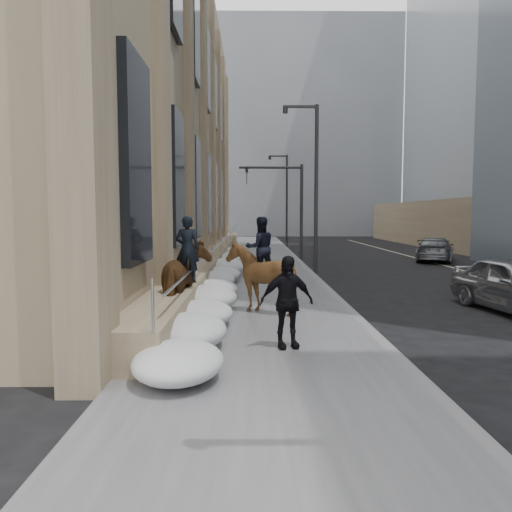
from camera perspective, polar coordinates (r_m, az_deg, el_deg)
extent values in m
plane|color=black|center=(10.40, 0.59, -10.99)|extent=(140.00, 140.00, 0.00)
cube|color=#555558|center=(20.20, 0.05, -3.10)|extent=(5.00, 80.00, 0.12)
cube|color=slate|center=(20.39, 7.44, -3.06)|extent=(0.24, 80.00, 0.12)
cube|color=#8E7E5D|center=(31.06, -10.37, 16.16)|extent=(5.00, 44.00, 18.00)
cube|color=#806852|center=(30.17, -4.41, 0.24)|extent=(1.10, 44.00, 0.90)
cylinder|color=silver|center=(30.09, -3.56, 1.95)|extent=(0.06, 42.00, 0.06)
cube|color=#806852|center=(20.86, -8.27, 19.37)|extent=(0.70, 1.20, 16.20)
cube|color=black|center=(23.18, -6.77, 7.65)|extent=(0.20, 2.20, 4.50)
cube|color=slate|center=(71.02, 2.98, 13.82)|extent=(30.00, 12.00, 28.00)
cube|color=gray|center=(82.53, -4.60, 9.75)|extent=(24.00, 12.00, 20.00)
cylinder|color=#2D2D30|center=(24.24, 6.89, 7.52)|extent=(0.18, 0.18, 8.00)
cube|color=#2D2D30|center=(24.65, 5.06, 16.64)|extent=(1.60, 0.15, 0.12)
cylinder|color=#2D2D30|center=(24.56, 3.36, 16.33)|extent=(0.24, 0.24, 0.30)
cylinder|color=#2D2D30|center=(44.13, 3.54, 6.29)|extent=(0.18, 0.18, 8.00)
cube|color=#2D2D30|center=(44.36, 2.52, 11.34)|extent=(1.60, 0.15, 0.12)
cylinder|color=#2D2D30|center=(44.31, 1.59, 11.15)|extent=(0.24, 0.24, 0.30)
cylinder|color=#2D2D30|center=(32.17, 5.22, 5.07)|extent=(0.20, 0.20, 6.00)
cylinder|color=#2D2D30|center=(32.17, 1.65, 10.08)|extent=(4.00, 0.16, 0.16)
imported|color=black|center=(32.11, -1.06, 9.19)|extent=(0.18, 0.22, 1.10)
ellipsoid|color=silver|center=(10.36, -7.54, -8.47)|extent=(1.50, 2.10, 0.68)
ellipsoid|color=silver|center=(14.26, -5.37, -4.72)|extent=(1.60, 2.20, 0.72)
ellipsoid|color=silver|center=(18.21, -4.62, -2.77)|extent=(1.40, 2.00, 0.64)
ellipsoid|color=silver|center=(22.16, -3.49, -1.26)|extent=(1.70, 2.30, 0.76)
ellipsoid|color=silver|center=(26.15, -3.25, -0.45)|extent=(1.50, 2.10, 0.66)
imported|color=#432A14|center=(13.00, -7.95, -2.77)|extent=(1.16, 2.42, 2.02)
imported|color=black|center=(13.07, -7.90, 0.80)|extent=(0.64, 0.43, 1.72)
imported|color=#3F2712|center=(13.80, 0.48, -2.41)|extent=(2.00, 2.14, 1.96)
imported|color=black|center=(13.88, 0.47, 0.95)|extent=(0.98, 0.85, 1.72)
imported|color=black|center=(10.15, 3.52, -5.25)|extent=(1.18, 0.69, 1.88)
imported|color=slate|center=(31.96, 19.80, 0.72)|extent=(3.81, 5.36, 1.44)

